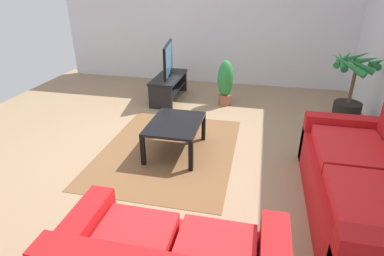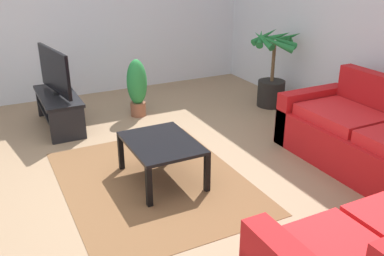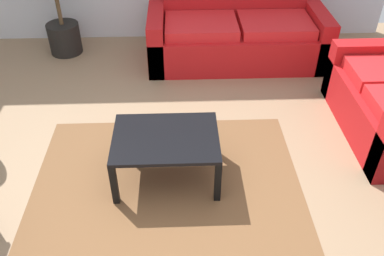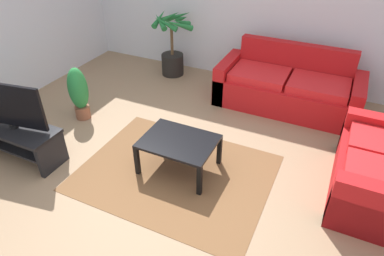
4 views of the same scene
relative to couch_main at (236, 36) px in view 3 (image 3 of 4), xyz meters
name	(u,v)px [view 3 (image 3 of 4)]	position (x,y,z in m)	size (l,w,h in m)	color
ground_plane	(152,197)	(-0.94, -2.28, -0.30)	(6.60, 6.60, 0.00)	#937556
couch_main	(236,36)	(0.00, 0.00, 0.00)	(2.10, 0.90, 0.90)	red
coffee_table	(166,142)	(-0.82, -2.03, 0.06)	(0.84, 0.63, 0.42)	black
area_rug	(167,183)	(-0.82, -2.13, -0.30)	(2.20, 1.70, 0.01)	brown
potted_palm	(61,15)	(-2.12, 0.26, 0.19)	(0.74, 0.75, 1.14)	black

